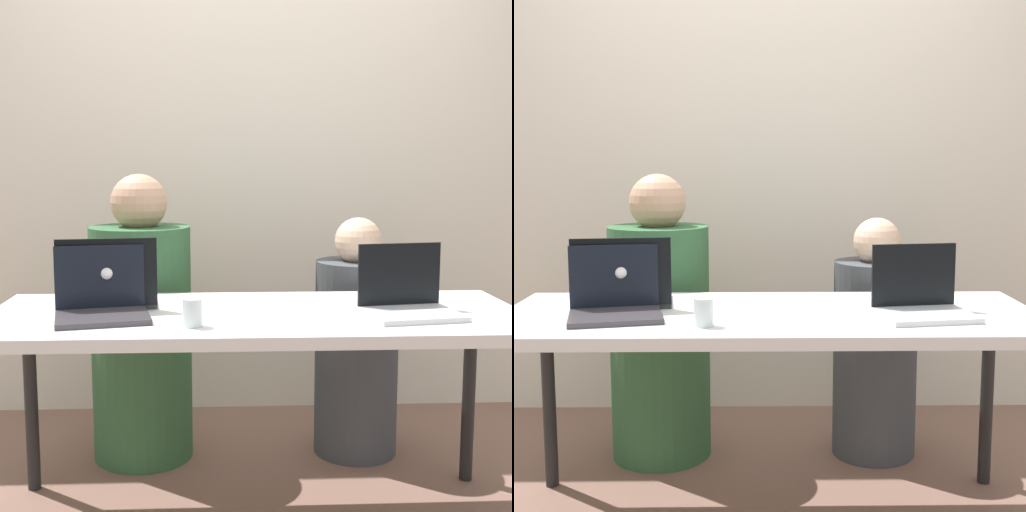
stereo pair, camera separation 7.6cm
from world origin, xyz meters
The scene contains 8 objects.
back_wall centered at (0.00, 1.25, 1.31)m, with size 4.68×0.10×2.62m, color silver.
desk centered at (0.00, 0.00, 0.69)m, with size 1.80×0.72×0.76m.
person_on_left centered at (-0.46, 0.62, 0.54)m, with size 0.44×0.44×1.21m.
person_on_right centered at (0.46, 0.62, 0.46)m, with size 0.42×0.42×1.03m.
laptop_front_right centered at (0.50, -0.07, 0.81)m, with size 0.33×0.29×0.23m.
laptop_front_left centered at (-0.51, -0.07, 0.81)m, with size 0.34×0.29×0.23m.
laptop_back_left centered at (-0.51, 0.11, 0.81)m, with size 0.37×0.31×0.25m.
water_glass_left centered at (-0.21, -0.21, 0.80)m, with size 0.06×0.06×0.09m.
Camera 1 is at (-0.12, -2.35, 1.26)m, focal length 50.00 mm.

